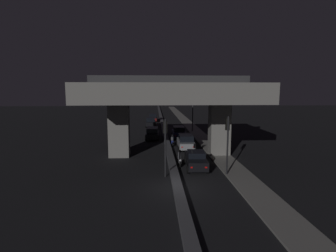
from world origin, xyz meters
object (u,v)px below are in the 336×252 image
at_px(car_silver_second, 186,142).
at_px(motorcycle_blue_filtering_mid, 172,141).
at_px(traffic_light_left_of_median, 165,137).
at_px(pedestrian_on_sidewalk, 215,138).
at_px(car_dark_blue_third, 179,132).
at_px(motorcycle_white_filtering_near, 180,159).
at_px(traffic_light_right_of_median, 227,135).
at_px(car_black_lead, 196,159).
at_px(car_dark_red_third_oncoming, 153,117).
at_px(car_black_lead_oncoming, 152,133).
at_px(street_lamp, 191,105).
at_px(car_black_second_oncoming, 151,122).

relative_size(car_silver_second, motorcycle_blue_filtering_mid, 2.34).
height_order(traffic_light_left_of_median, pedestrian_on_sidewalk, traffic_light_left_of_median).
distance_m(car_dark_blue_third, motorcycle_white_filtering_near, 13.96).
bearing_deg(pedestrian_on_sidewalk, traffic_light_right_of_median, -98.17).
xyz_separation_m(traffic_light_left_of_median, car_black_lead, (2.83, 2.13, -2.42)).
relative_size(car_dark_red_third_oncoming, motorcycle_blue_filtering_mid, 2.18).
height_order(traffic_light_right_of_median, car_black_lead_oncoming, traffic_light_right_of_median).
distance_m(car_black_lead_oncoming, car_dark_red_third_oncoming, 21.14).
height_order(car_black_lead_oncoming, car_dark_red_third_oncoming, car_dark_red_third_oncoming).
distance_m(street_lamp, car_dark_red_third_oncoming, 16.90).
xyz_separation_m(car_dark_red_third_oncoming, pedestrian_on_sidewalk, (7.88, -26.52, 0.08)).
distance_m(traffic_light_right_of_median, pedestrian_on_sidewalk, 11.68).
relative_size(car_black_lead_oncoming, pedestrian_on_sidewalk, 2.73).
height_order(traffic_light_left_of_median, street_lamp, street_lamp).
relative_size(car_black_lead_oncoming, car_dark_red_third_oncoming, 1.09).
bearing_deg(motorcycle_blue_filtering_mid, car_dark_red_third_oncoming, 6.93).
xyz_separation_m(car_black_lead, car_dark_red_third_oncoming, (-4.05, 35.71, 0.11)).
bearing_deg(street_lamp, car_black_lead_oncoming, -136.90).
relative_size(car_black_lead, car_black_lead_oncoming, 1.01).
height_order(car_dark_blue_third, car_black_second_oncoming, car_black_second_oncoming).
xyz_separation_m(car_black_lead, car_black_lead_oncoming, (-4.01, 14.57, 0.04)).
xyz_separation_m(motorcycle_blue_filtering_mid, pedestrian_on_sidewalk, (5.29, -0.69, 0.39)).
relative_size(motorcycle_white_filtering_near, motorcycle_blue_filtering_mid, 0.97).
bearing_deg(car_black_second_oncoming, car_dark_red_third_oncoming, 177.77).
bearing_deg(street_lamp, car_dark_blue_third, -113.80).
height_order(traffic_light_right_of_median, motorcycle_blue_filtering_mid, traffic_light_right_of_median).
relative_size(car_dark_blue_third, pedestrian_on_sidewalk, 2.44).
bearing_deg(street_lamp, traffic_light_right_of_median, -90.25).
bearing_deg(pedestrian_on_sidewalk, car_silver_second, -160.59).
distance_m(motorcycle_blue_filtering_mid, pedestrian_on_sidewalk, 5.35).
bearing_deg(motorcycle_blue_filtering_mid, car_dark_blue_third, -13.25).
relative_size(traffic_light_left_of_median, street_lamp, 0.62).
relative_size(car_silver_second, car_dark_red_third_oncoming, 1.07).
bearing_deg(motorcycle_blue_filtering_mid, traffic_light_right_of_median, -161.82).
bearing_deg(car_black_second_oncoming, motorcycle_white_filtering_near, 7.13).
height_order(street_lamp, car_dark_blue_third, street_lamp).
relative_size(traffic_light_right_of_median, street_lamp, 0.64).
relative_size(street_lamp, car_black_second_oncoming, 1.85).
relative_size(street_lamp, car_dark_blue_third, 1.87).
bearing_deg(car_dark_red_third_oncoming, car_black_lead, 7.61).
distance_m(traffic_light_right_of_median, car_black_second_oncoming, 30.24).
height_order(street_lamp, car_black_lead, street_lamp).
bearing_deg(traffic_light_left_of_median, traffic_light_right_of_median, -0.02).
bearing_deg(traffic_light_left_of_median, motorcycle_white_filtering_near, 64.55).
bearing_deg(car_black_lead, car_dark_red_third_oncoming, 9.04).
xyz_separation_m(car_black_second_oncoming, car_dark_red_third_oncoming, (0.40, 8.44, -0.01)).
bearing_deg(car_black_lead_oncoming, motorcycle_white_filtering_near, 12.91).
distance_m(traffic_light_left_of_median, traffic_light_right_of_median, 5.03).
xyz_separation_m(traffic_light_right_of_median, car_black_lead_oncoming, (-6.21, 16.70, -2.51)).
height_order(motorcycle_white_filtering_near, motorcycle_blue_filtering_mid, motorcycle_white_filtering_near).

